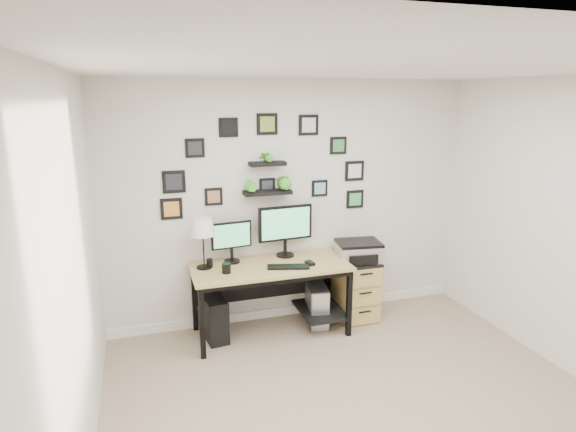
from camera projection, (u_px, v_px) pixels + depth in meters
name	position (u px, v px, depth m)	size (l,w,h in m)	color
room	(292.00, 310.00, 5.49)	(4.00, 4.00, 4.00)	tan
desk	(273.00, 275.00, 4.96)	(1.60, 0.70, 0.75)	tan
monitor_left	(232.00, 239.00, 4.91)	(0.42, 0.18, 0.43)	black
monitor_right	(285.00, 227.00, 5.09)	(0.60, 0.21, 0.55)	black
keyboard	(288.00, 267.00, 4.81)	(0.42, 0.13, 0.02)	black
mouse	(310.00, 263.00, 4.91)	(0.07, 0.11, 0.03)	black
table_lamp	(203.00, 228.00, 4.71)	(0.25, 0.25, 0.52)	black
mug	(226.00, 268.00, 4.67)	(0.09, 0.09, 0.10)	black
pen_cup	(210.00, 263.00, 4.84)	(0.06, 0.06, 0.08)	black
pc_tower_black	(214.00, 317.00, 4.92)	(0.20, 0.45, 0.45)	black
pc_tower_grey	(317.00, 304.00, 5.23)	(0.27, 0.47, 0.44)	gray
file_cabinet	(355.00, 288.00, 5.37)	(0.43, 0.53, 0.67)	tan
printer	(358.00, 251.00, 5.25)	(0.51, 0.43, 0.21)	silver
wall_decor	(268.00, 172.00, 4.97)	(2.22, 0.18, 1.06)	black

